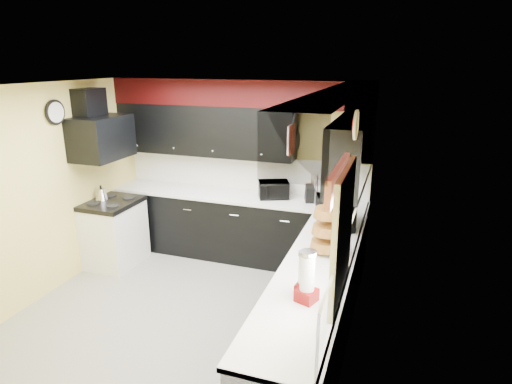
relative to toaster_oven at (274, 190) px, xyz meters
The scene contains 35 objects.
ground 1.94m from the toaster_oven, 109.55° to the right, with size 3.60×3.60×0.00m, color gray.
wall_back 0.64m from the toaster_oven, 154.48° to the left, with size 3.60×0.06×2.50m, color #E0C666.
wall_right 1.99m from the toaster_oven, 50.84° to the right, with size 0.06×3.60×2.50m, color #E0C666.
wall_left 2.81m from the toaster_oven, 146.74° to the right, with size 0.06×3.60×2.50m, color #E0C666.
ceiling 2.18m from the toaster_oven, 109.55° to the right, with size 3.60×3.60×0.06m, color white.
cab_back 0.82m from the toaster_oven, behind, with size 3.60×0.60×0.90m, color black.
cab_right 2.16m from the toaster_oven, 62.59° to the right, with size 0.60×3.00×0.90m, color black.
counter_back 0.56m from the toaster_oven, behind, with size 3.62×0.64×0.04m, color white.
counter_right 2.08m from the toaster_oven, 62.59° to the right, with size 0.64×3.02×0.04m, color white.
splash_back 0.62m from the toaster_oven, 155.34° to the left, with size 3.60×0.02×0.50m, color white.
splash_right 1.98m from the toaster_oven, 51.06° to the right, with size 0.02×3.60×0.50m, color white.
upper_back 1.29m from the toaster_oven, behind, with size 2.60×0.35×0.70m, color black.
upper_right 1.46m from the toaster_oven, 30.65° to the right, with size 0.35×1.80×0.70m, color black.
soffit_back 1.39m from the toaster_oven, behind, with size 3.60×0.36×0.35m, color black.
soffit_right 2.39m from the toaster_oven, 58.02° to the right, with size 0.36×3.24×0.35m, color black.
stove 2.28m from the toaster_oven, 158.91° to the right, with size 0.60×0.75×0.86m, color white.
cooktop 2.20m from the toaster_oven, 158.91° to the right, with size 0.62×0.77×0.06m, color black.
hood 2.35m from the toaster_oven, 159.37° to the right, with size 0.50×0.78×0.55m, color black.
hood_duct 2.63m from the toaster_oven, 160.48° to the right, with size 0.24×0.40×0.40m, color black.
window 2.78m from the toaster_oven, 63.08° to the right, with size 0.03×0.86×0.96m, color white, non-canonical shape.
valance 2.86m from the toaster_oven, 64.12° to the right, with size 0.04×0.88×0.20m, color red.
pan_top 0.98m from the toaster_oven, ahead, with size 0.03×0.22×0.40m, color black, non-canonical shape.
pan_mid 0.76m from the toaster_oven, 23.54° to the right, with size 0.03×0.28×0.46m, color black, non-canonical shape.
pan_low 0.73m from the toaster_oven, 27.24° to the left, with size 0.03×0.24×0.42m, color black, non-canonical shape.
cut_board 0.83m from the toaster_oven, 40.15° to the right, with size 0.03×0.26×0.35m, color white.
baskets 1.78m from the toaster_oven, 56.82° to the right, with size 0.27×0.27×0.50m, color brown, non-canonical shape.
clock 2.87m from the toaster_oven, 150.90° to the right, with size 0.03×0.30×0.30m, color black, non-canonical shape.
deco_plate 2.55m from the toaster_oven, 57.07° to the right, with size 0.03×0.24×0.24m, color white, non-canonical shape.
toaster_oven is the anchor object (origin of this frame).
microwave 1.21m from the toaster_oven, 38.31° to the right, with size 0.56×0.38×0.31m, color black.
utensil_crock 0.56m from the toaster_oven, ahead, with size 0.13×0.13×0.14m, color white.
knife_block 0.51m from the toaster_oven, ahead, with size 0.11×0.15×0.24m, color black.
kettle 2.34m from the toaster_oven, 160.67° to the right, with size 0.17×0.17×0.15m, color #A5A5AA, non-canonical shape.
dispenser_a 2.62m from the toaster_oven, 67.78° to the right, with size 0.15×0.15×0.40m, color maroon, non-canonical shape.
dispenser_b 2.54m from the toaster_oven, 67.95° to the right, with size 0.12×0.12×0.34m, color #5D180D, non-canonical shape.
Camera 1 is at (2.11, -3.79, 2.74)m, focal length 30.00 mm.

